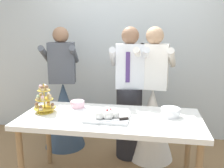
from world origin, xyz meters
TOP-DOWN VIEW (x-y plane):
  - rear_wall at (0.00, 1.41)m, footprint 5.20×0.10m
  - dessert_table at (0.00, 0.00)m, footprint 1.80×0.80m
  - cupcake_stand at (-0.70, 0.02)m, footprint 0.23×0.23m
  - main_cake_tray at (-0.02, -0.08)m, footprint 0.42×0.33m
  - plate_stack at (0.59, 0.10)m, footprint 0.19×0.20m
  - round_cake at (-0.40, 0.20)m, footprint 0.24×0.24m
  - person_groom at (0.13, 0.66)m, footprint 0.51×0.54m
  - person_bride at (0.42, 0.67)m, footprint 0.56×0.56m
  - person_guest at (-0.79, 0.81)m, footprint 0.58×0.57m

SIDE VIEW (x-z plane):
  - person_bride at x=0.42m, z-range -0.25..1.41m
  - person_guest at x=-0.79m, z-range -0.25..1.41m
  - dessert_table at x=0.00m, z-range 0.31..1.09m
  - person_groom at x=0.13m, z-range -0.08..1.58m
  - round_cake at x=-0.40m, z-range 0.77..0.85m
  - main_cake_tray at x=-0.02m, z-range 0.76..0.88m
  - plate_stack at x=0.59m, z-range 0.77..0.86m
  - cupcake_stand at x=-0.70m, z-range 0.75..1.05m
  - rear_wall at x=0.00m, z-range 0.00..2.90m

